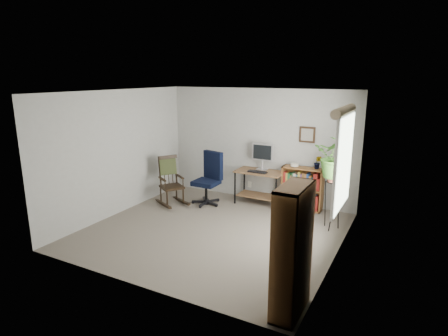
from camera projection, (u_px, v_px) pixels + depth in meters
The scene contains 18 objects.
floor at pixel (213, 231), 6.58m from camera, with size 4.20×4.00×0.00m, color slate.
ceiling at pixel (212, 92), 6.00m from camera, with size 4.20×4.00×0.00m, color silver.
wall_back at pixel (259, 145), 8.00m from camera, with size 4.20×0.00×2.40m, color #B3B3AF.
wall_front at pixel (132, 198), 4.58m from camera, with size 4.20×0.00×2.40m, color #B3B3AF.
wall_left at pixel (119, 153), 7.25m from camera, with size 0.00×4.00×2.40m, color #B3B3AF.
wall_right at pixel (341, 181), 5.34m from camera, with size 0.00×4.00×2.40m, color #B3B3AF.
window at pixel (343, 162), 5.56m from camera, with size 0.12×1.20×1.50m, color silver, non-canonical shape.
desk at pixel (259, 187), 7.88m from camera, with size 0.99×0.55×0.71m, color brown, non-canonical shape.
monitor at pixel (263, 157), 7.85m from camera, with size 0.46×0.16×0.56m, color silver, non-canonical shape.
keyboard at pixel (257, 172), 7.69m from camera, with size 0.40×0.15×0.03m, color black.
office_chair at pixel (206, 178), 7.81m from camera, with size 0.61×0.61×1.13m, color black, non-canonical shape.
rocking_chair at pixel (172, 180), 7.82m from camera, with size 0.54×0.90×1.04m, color black, non-canonical shape.
low_bookshelf at pixel (302, 188), 7.56m from camera, with size 0.82×0.27×0.87m, color brown, non-canonical shape.
tall_bookshelf at pixel (292, 251), 4.15m from camera, with size 0.29×0.67×1.53m, color brown, non-canonical shape.
plant_stand at pixel (332, 201), 6.55m from camera, with size 0.28×0.28×1.02m, color black, non-canonical shape.
spider_plant at pixel (337, 136), 6.27m from camera, with size 1.69×1.88×1.46m, color #346021.
potted_plant_small at pixel (318, 166), 7.33m from camera, with size 0.13×0.24×0.11m, color #346021.
framed_picture at pixel (307, 135), 7.43m from camera, with size 0.32×0.04×0.32m, color black, non-canonical shape.
Camera 1 is at (3.03, -5.32, 2.67)m, focal length 30.00 mm.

